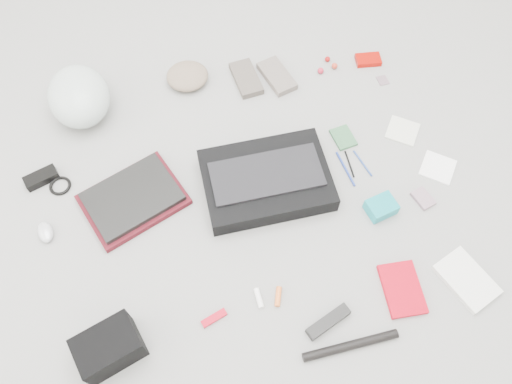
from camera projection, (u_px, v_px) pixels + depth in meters
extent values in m
plane|color=gray|center=(256.00, 198.00, 1.85)|extent=(4.00, 4.00, 0.00)
cube|color=black|center=(266.00, 180.00, 1.84)|extent=(0.46, 0.33, 0.08)
cube|color=black|center=(266.00, 174.00, 1.80)|extent=(0.40, 0.19, 0.01)
cube|color=#500F18|center=(134.00, 200.00, 1.83)|extent=(0.42, 0.37, 0.02)
cube|color=black|center=(132.00, 197.00, 1.81)|extent=(0.38, 0.33, 0.02)
ellipsoid|color=silver|center=(79.00, 96.00, 1.96)|extent=(0.27, 0.32, 0.18)
ellipsoid|color=#816D5A|center=(187.00, 76.00, 2.09)|extent=(0.19, 0.18, 0.06)
cube|color=#585049|center=(246.00, 78.00, 2.11)|extent=(0.11, 0.20, 0.03)
cube|color=slate|center=(277.00, 76.00, 2.11)|extent=(0.14, 0.21, 0.03)
cube|color=black|center=(41.00, 178.00, 1.87)|extent=(0.13, 0.09, 0.03)
torus|color=black|center=(60.00, 186.00, 1.87)|extent=(0.09, 0.09, 0.01)
ellipsoid|color=silver|center=(45.00, 232.00, 1.76)|extent=(0.07, 0.09, 0.03)
cube|color=black|center=(109.00, 348.00, 1.53)|extent=(0.22, 0.18, 0.12)
cube|color=#AF0417|center=(214.00, 318.00, 1.63)|extent=(0.09, 0.05, 0.01)
cylinder|color=white|center=(259.00, 298.00, 1.66)|extent=(0.02, 0.07, 0.02)
cylinder|color=orange|center=(278.00, 296.00, 1.66)|extent=(0.04, 0.07, 0.02)
cube|color=black|center=(328.00, 322.00, 1.61)|extent=(0.16, 0.09, 0.03)
cylinder|color=black|center=(351.00, 345.00, 1.58)|extent=(0.31, 0.03, 0.03)
cube|color=red|center=(402.00, 289.00, 1.67)|extent=(0.14, 0.19, 0.02)
cube|color=silver|center=(467.00, 280.00, 1.69)|extent=(0.19, 0.23, 0.02)
cube|color=#31613D|center=(343.00, 138.00, 1.97)|extent=(0.09, 0.11, 0.01)
cylinder|color=navy|center=(346.00, 169.00, 1.90)|extent=(0.03, 0.16, 0.01)
cylinder|color=black|center=(350.00, 164.00, 1.91)|extent=(0.01, 0.12, 0.01)
cylinder|color=navy|center=(363.00, 163.00, 1.92)|extent=(0.04, 0.13, 0.01)
cube|color=teal|center=(381.00, 207.00, 1.80)|extent=(0.12, 0.10, 0.05)
cube|color=gray|center=(423.00, 198.00, 1.84)|extent=(0.08, 0.10, 0.02)
cube|color=silver|center=(403.00, 131.00, 1.99)|extent=(0.16, 0.16, 0.01)
cube|color=white|center=(438.00, 168.00, 1.91)|extent=(0.17, 0.17, 0.01)
sphere|color=#B41B30|center=(321.00, 71.00, 2.13)|extent=(0.03, 0.03, 0.03)
sphere|color=#9A0D0C|center=(327.00, 59.00, 2.16)|extent=(0.03, 0.03, 0.02)
sphere|color=#B63220|center=(335.00, 66.00, 2.14)|extent=(0.03, 0.03, 0.03)
cube|color=#A50C05|center=(368.00, 60.00, 2.16)|extent=(0.11, 0.08, 0.02)
cube|color=slate|center=(383.00, 80.00, 2.12)|extent=(0.05, 0.05, 0.00)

